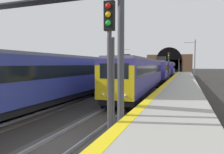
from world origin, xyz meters
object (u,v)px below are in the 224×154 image
(railway_signal_near, at_px, (110,62))
(railway_signal_far, at_px, (179,65))
(overhead_signal_gantry, at_px, (33,21))
(train_main_approaching, at_px, (161,70))
(catenary_mast_far, at_px, (123,62))
(railway_signal_mid, at_px, (169,65))
(train_adjacent_platform, at_px, (125,70))
(catenary_mast_near, at_px, (195,59))

(railway_signal_near, height_order, railway_signal_far, railway_signal_near)
(overhead_signal_gantry, bearing_deg, train_main_approaching, -4.37)
(train_main_approaching, bearing_deg, catenary_mast_far, -136.31)
(railway_signal_near, relative_size, railway_signal_mid, 1.07)
(railway_signal_far, xyz_separation_m, catenary_mast_far, (-28.77, 12.90, 0.88))
(railway_signal_far, bearing_deg, catenary_mast_far, -24.14)
(catenary_mast_far, bearing_deg, railway_signal_mid, -144.21)
(train_adjacent_platform, bearing_deg, overhead_signal_gantry, 5.92)
(train_main_approaching, xyz_separation_m, overhead_signal_gantry, (-32.13, 2.45, 3.14))
(railway_signal_mid, bearing_deg, catenary_mast_far, -144.21)
(catenary_mast_far, bearing_deg, train_main_approaching, -134.75)
(railway_signal_mid, relative_size, railway_signal_far, 1.00)
(train_adjacent_platform, height_order, railway_signal_mid, railway_signal_mid)
(railway_signal_mid, xyz_separation_m, overhead_signal_gantry, (-25.16, 4.34, 2.22))
(train_main_approaching, distance_m, train_adjacent_platform, 9.41)
(train_adjacent_platform, distance_m, catenary_mast_far, 19.97)
(railway_signal_mid, relative_size, overhead_signal_gantry, 0.56)
(railway_signal_mid, distance_m, catenary_mast_far, 22.07)
(railway_signal_near, height_order, railway_signal_mid, railway_signal_near)
(train_adjacent_platform, xyz_separation_m, railway_signal_near, (-25.22, -6.79, 1.06))
(train_adjacent_platform, xyz_separation_m, railway_signal_mid, (1.06, -6.79, 0.85))
(railway_signal_mid, relative_size, catenary_mast_far, 0.67)
(train_adjacent_platform, xyz_separation_m, railway_signal_far, (47.72, -6.79, 0.76))
(catenary_mast_near, relative_size, catenary_mast_far, 1.12)
(train_adjacent_platform, relative_size, railway_signal_far, 11.78)
(railway_signal_far, bearing_deg, overhead_signal_gantry, -3.46)
(railway_signal_mid, bearing_deg, railway_signal_far, -180.00)
(train_adjacent_platform, distance_m, railway_signal_far, 48.21)
(train_adjacent_platform, bearing_deg, railway_signal_mid, 98.98)
(train_adjacent_platform, height_order, catenary_mast_far, catenary_mast_far)
(railway_signal_near, bearing_deg, train_main_approaching, -176.76)
(train_adjacent_platform, relative_size, overhead_signal_gantry, 6.59)
(overhead_signal_gantry, bearing_deg, catenary_mast_far, 11.24)
(railway_signal_mid, bearing_deg, catenary_mast_near, 163.79)
(railway_signal_mid, xyz_separation_m, catenary_mast_near, (14.48, -4.21, 1.29))
(train_main_approaching, relative_size, train_adjacent_platform, 0.93)
(train_adjacent_platform, xyz_separation_m, catenary_mast_near, (15.54, -11.00, 2.14))
(catenary_mast_far, bearing_deg, railway_signal_far, -24.14)
(train_main_approaching, height_order, railway_signal_far, railway_signal_far)
(overhead_signal_gantry, relative_size, catenary_mast_far, 1.21)
(train_main_approaching, distance_m, railway_signal_mid, 7.28)
(train_main_approaching, relative_size, catenary_mast_far, 7.43)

